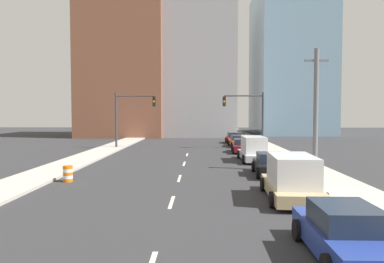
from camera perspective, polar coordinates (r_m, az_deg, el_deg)
sidewalk_left at (r=49.74m, az=-10.47°, el=-1.74°), size 3.00×92.27×0.16m
sidewalk_right at (r=49.27m, az=10.16°, el=-1.78°), size 3.00×92.27×0.16m
lane_stripe_at_14m at (r=17.25m, az=-3.12°, el=-10.69°), size 0.16×2.40×0.01m
lane_stripe_at_20m at (r=23.27m, az=-1.93°, el=-7.13°), size 0.16×2.40×0.01m
lane_stripe_at_27m at (r=29.78m, az=-1.21°, el=-4.93°), size 0.16×2.40×0.01m
lane_stripe_at_33m at (r=36.13m, az=-0.75°, el=-3.55°), size 0.16×2.40×0.01m
building_brick_left at (r=67.39m, az=-10.01°, el=8.62°), size 14.00×16.00×21.68m
building_office_center at (r=70.12m, az=1.22°, el=8.75°), size 12.00×20.00×22.43m
building_glass_right at (r=76.36m, az=14.57°, el=10.18°), size 13.00×20.00×27.74m
traffic_signal_left at (r=42.92m, az=-9.81°, el=2.95°), size 4.63×0.35×6.34m
traffic_signal_right at (r=42.49m, az=9.01°, el=2.96°), size 4.63×0.35×6.34m
utility_pole_right_mid at (r=26.79m, az=18.34°, el=3.29°), size 1.60×0.32×8.38m
traffic_barrel at (r=23.24m, az=-18.40°, el=-6.12°), size 0.56×0.56×0.95m
sedan_blue at (r=11.54m, az=22.27°, el=-14.29°), size 2.13×4.69×1.50m
box_truck_tan at (r=18.09m, az=14.95°, el=-6.94°), size 2.64×5.67×2.10m
sedan_black at (r=24.89m, az=11.90°, el=-4.98°), size 2.31×4.68×1.46m
box_truck_silver at (r=31.69m, az=9.33°, el=-2.71°), size 2.29×5.65×2.07m
sedan_maroon at (r=38.47m, az=7.65°, el=-2.23°), size 2.27×4.63×1.38m
sedan_orange at (r=44.86m, az=7.09°, el=-1.51°), size 2.33×4.49×1.38m
sedan_red at (r=49.96m, az=6.45°, el=-1.04°), size 2.24×4.71×1.42m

